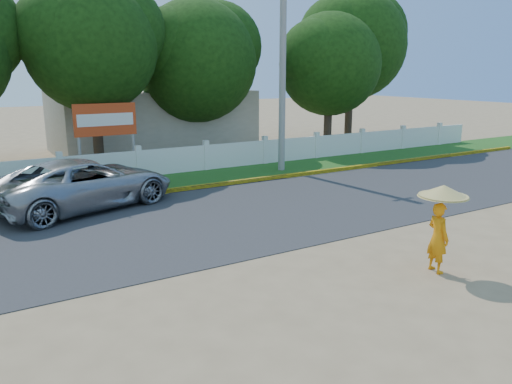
{
  "coord_description": "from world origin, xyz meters",
  "views": [
    {
      "loc": [
        -6.14,
        -8.23,
        4.18
      ],
      "look_at": [
        0.0,
        2.0,
        1.3
      ],
      "focal_mm": 35.0,
      "sensor_mm": 36.0,
      "label": 1
    }
  ],
  "objects_px": {
    "monk_with_parasol": "(441,216)",
    "billboard": "(106,124)",
    "utility_pole": "(283,64)",
    "vehicle": "(85,184)"
  },
  "relations": [
    {
      "from": "monk_with_parasol",
      "to": "billboard",
      "type": "relative_size",
      "value": 0.64
    },
    {
      "from": "vehicle",
      "to": "utility_pole",
      "type": "bearing_deg",
      "value": -94.64
    },
    {
      "from": "utility_pole",
      "to": "vehicle",
      "type": "xyz_separation_m",
      "value": [
        -8.68,
        -1.92,
        -3.72
      ]
    },
    {
      "from": "utility_pole",
      "to": "monk_with_parasol",
      "type": "height_order",
      "value": "utility_pole"
    },
    {
      "from": "utility_pole",
      "to": "monk_with_parasol",
      "type": "xyz_separation_m",
      "value": [
        -3.42,
        -11.08,
        -3.27
      ]
    },
    {
      "from": "utility_pole",
      "to": "billboard",
      "type": "bearing_deg",
      "value": 157.15
    },
    {
      "from": "monk_with_parasol",
      "to": "billboard",
      "type": "distance_m",
      "value": 14.32
    },
    {
      "from": "vehicle",
      "to": "monk_with_parasol",
      "type": "distance_m",
      "value": 10.58
    },
    {
      "from": "utility_pole",
      "to": "vehicle",
      "type": "relative_size",
      "value": 1.6
    },
    {
      "from": "vehicle",
      "to": "monk_with_parasol",
      "type": "bearing_deg",
      "value": -167.21
    }
  ]
}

